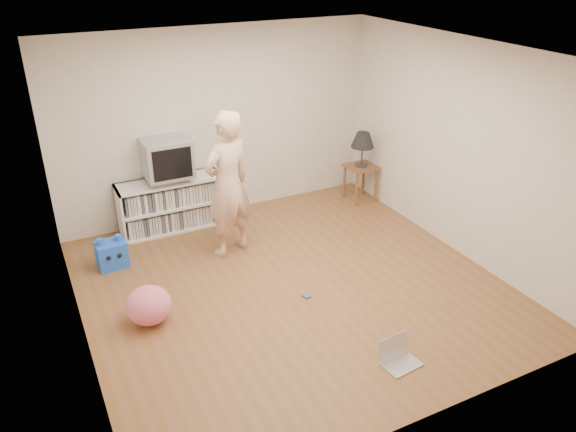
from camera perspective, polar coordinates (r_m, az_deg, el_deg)
The scene contains 13 objects.
ground at distance 6.47m, azimuth 0.39°, elevation -7.11°, with size 4.50×4.50×0.00m, color brown.
walls at distance 5.85m, azimuth 0.43°, elevation 3.57°, with size 4.52×4.52×2.60m.
ceiling at distance 5.48m, azimuth 0.47°, elevation 16.20°, with size 4.50×4.50×0.01m, color white.
media_unit at distance 7.74m, azimuth -11.78°, elevation 1.20°, with size 1.40×0.45×0.70m.
dvd_deck at distance 7.57m, azimuth -12.01°, elevation 3.80°, with size 0.45×0.35×0.07m, color gray.
crt_tv at distance 7.47m, azimuth -12.21°, elevation 5.81°, with size 0.60×0.53×0.50m.
side_table at distance 8.45m, azimuth 7.40°, elevation 4.23°, with size 0.42×0.42×0.55m.
table_lamp at distance 8.27m, azimuth 7.61°, elevation 7.60°, with size 0.34×0.34×0.52m.
person at distance 6.78m, azimuth -6.15°, elevation 3.19°, with size 0.67×0.44×1.83m, color beige.
laptop at distance 5.50m, azimuth 11.08°, elevation -13.78°, with size 0.38×0.31×0.24m.
playing_cards at distance 6.29m, azimuth 1.85°, elevation -8.12°, with size 0.07×0.09×0.02m, color #404FAB.
plush_blue at distance 7.07m, azimuth -17.48°, elevation -3.69°, with size 0.36×0.32×0.40m.
plush_pink at distance 5.98m, azimuth -13.96°, elevation -8.80°, with size 0.47×0.47×0.40m, color #DF6382.
Camera 1 is at (-2.45, -4.81, 3.57)m, focal length 35.00 mm.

